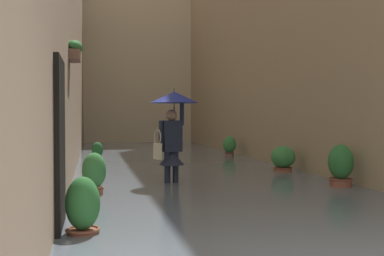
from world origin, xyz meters
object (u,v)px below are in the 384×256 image
object	(u,v)px
potted_plant_near_left	(283,161)
potted_plant_far_left	(229,147)
person_wading	(173,121)
potted_plant_mid_left	(341,169)
potted_plant_far_right	(83,213)
potted_plant_mid_right	(94,177)
potted_plant_near_right	(97,155)

from	to	relation	value
potted_plant_near_left	potted_plant_far_left	world-z (taller)	potted_plant_far_left
person_wading	potted_plant_mid_left	size ratio (longest dim) A/B	2.10
potted_plant_mid_left	potted_plant_far_right	world-z (taller)	potted_plant_mid_left
potted_plant_near_left	potted_plant_mid_right	distance (m)	5.04
person_wading	potted_plant_mid_right	bearing A→B (deg)	37.03
potted_plant_far_right	potted_plant_far_left	size ratio (longest dim) A/B	0.99
potted_plant_mid_left	potted_plant_far_left	world-z (taller)	potted_plant_mid_left
potted_plant_far_right	potted_plant_far_left	distance (m)	10.47
potted_plant_far_right	potted_plant_near_right	xyz separation A→B (m)	(-0.25, -8.36, -0.03)
potted_plant_mid_left	potted_plant_far_left	distance (m)	6.83
potted_plant_near_right	potted_plant_far_right	bearing A→B (deg)	88.27
person_wading	potted_plant_mid_left	bearing A→B (deg)	159.23
potted_plant_far_right	potted_plant_mid_right	bearing A→B (deg)	-93.02
person_wading	potted_plant_mid_right	xyz separation A→B (m)	(1.52, 1.15, -0.91)
potted_plant_mid_left	potted_plant_near_right	xyz separation A→B (m)	(4.40, -5.74, -0.12)
potted_plant_far_left	potted_plant_near_right	xyz separation A→B (m)	(4.26, 1.09, -0.09)
potted_plant_mid_right	potted_plant_near_right	bearing A→B (deg)	-91.14
potted_plant_mid_left	potted_plant_mid_right	bearing A→B (deg)	0.19
potted_plant_near_left	potted_plant_mid_right	world-z (taller)	potted_plant_mid_right
person_wading	potted_plant_near_right	bearing A→B (deg)	-72.97
potted_plant_far_right	potted_plant_far_left	bearing A→B (deg)	-115.52
potted_plant_near_right	potted_plant_far_left	bearing A→B (deg)	-165.65
potted_plant_near_left	potted_plant_mid_left	world-z (taller)	potted_plant_mid_left
potted_plant_far_right	potted_plant_far_left	xyz separation A→B (m)	(-4.51, -9.45, 0.06)
potted_plant_mid_right	potted_plant_far_left	bearing A→B (deg)	-122.60
person_wading	potted_plant_near_right	distance (m)	4.92
potted_plant_mid_left	potted_plant_mid_right	xyz separation A→B (m)	(4.51, 0.02, -0.02)
potted_plant_far_right	potted_plant_mid_right	world-z (taller)	potted_plant_mid_right
potted_plant_near_left	potted_plant_near_right	bearing A→B (deg)	-37.54
person_wading	potted_plant_far_left	xyz separation A→B (m)	(-2.85, -5.69, -0.93)
potted_plant_mid_left	potted_plant_far_right	distance (m)	5.34
person_wading	potted_plant_far_right	size ratio (longest dim) A/B	2.46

